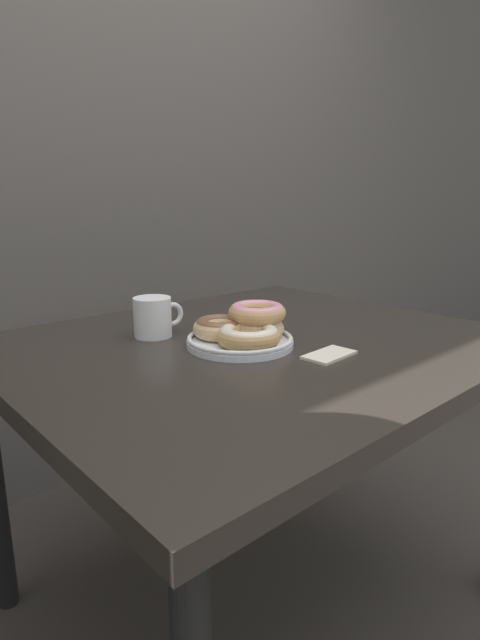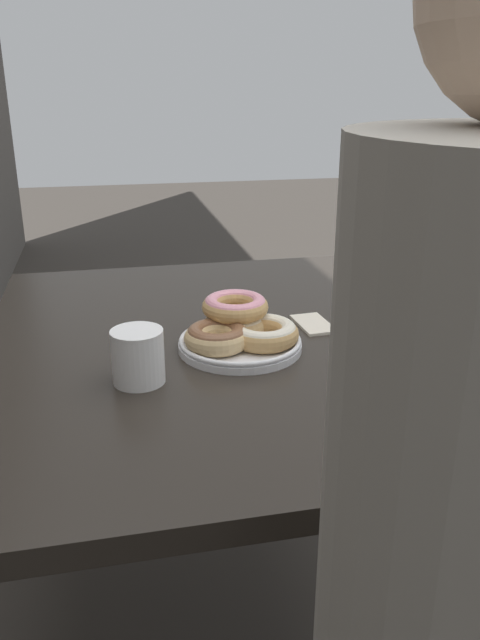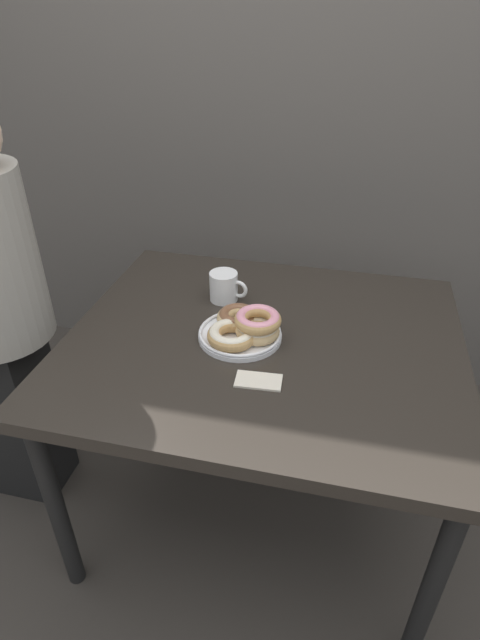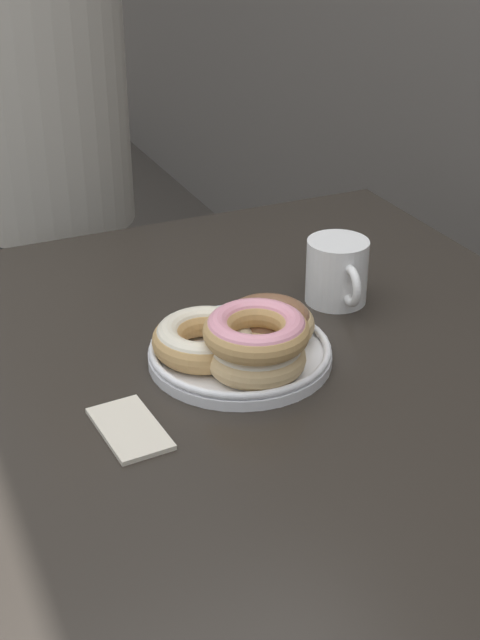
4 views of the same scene
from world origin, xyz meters
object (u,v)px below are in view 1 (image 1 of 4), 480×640
at_px(donut_plate, 244,329).
at_px(coffee_mug, 154,316).
at_px(napkin, 329,355).
at_px(dining_table, 256,367).

xyz_separation_m(donut_plate, coffee_mug, (-0.11, 0.20, 0.01)).
bearing_deg(donut_plate, napkin, -66.21).
relative_size(donut_plate, coffee_mug, 2.09).
bearing_deg(napkin, coffee_mug, 116.47).
bearing_deg(napkin, donut_plate, 113.79).
distance_m(dining_table, donut_plate, 0.12).
distance_m(donut_plate, coffee_mug, 0.23).
distance_m(coffee_mug, napkin, 0.42).
height_order(coffee_mug, napkin, coffee_mug).
bearing_deg(donut_plate, dining_table, 19.22).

